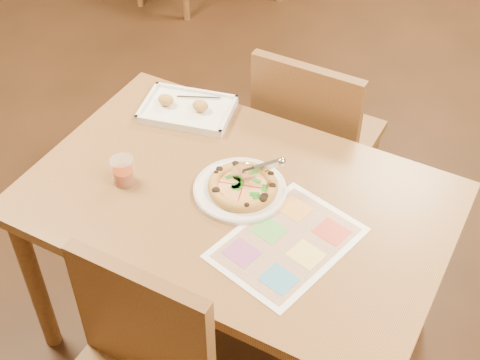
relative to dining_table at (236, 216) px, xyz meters
The scene contains 9 objects.
room 0.72m from the dining_table, ahead, with size 7.00×7.00×7.00m.
dining_table is the anchor object (origin of this frame).
chair_far 0.61m from the dining_table, 90.00° to the left, with size 0.42×0.42×0.47m.
plate 0.10m from the dining_table, 92.43° to the left, with size 0.29×0.29×0.02m, color white.
pizza 0.12m from the dining_table, 72.10° to the left, with size 0.22×0.22×0.03m.
pizza_cutter 0.18m from the dining_table, 58.13° to the left, with size 0.14×0.09×0.09m.
appetizer_tray 0.48m from the dining_table, 140.99° to the left, with size 0.36×0.28×0.06m.
glass_tumbler 0.38m from the dining_table, 162.42° to the right, with size 0.07×0.07×0.09m.
menu 0.26m from the dining_table, 23.60° to the right, with size 0.30×0.42×0.01m, color white.
Camera 1 is at (0.71, -1.29, 2.17)m, focal length 50.00 mm.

